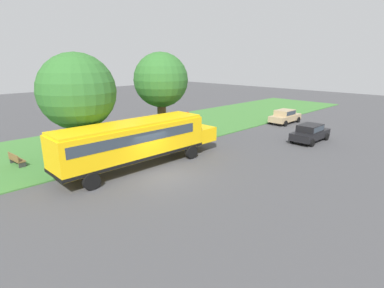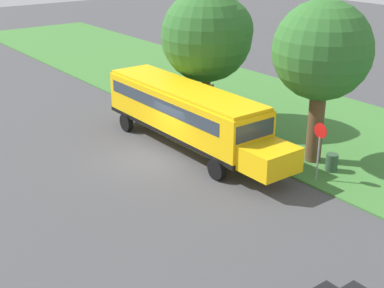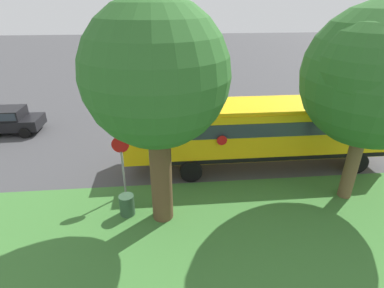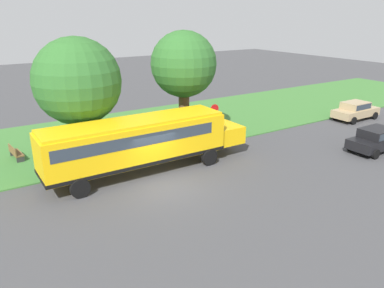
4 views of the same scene
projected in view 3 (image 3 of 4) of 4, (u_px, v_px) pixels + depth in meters
The scene contains 7 objects.
ground_plane at pixel (248, 143), 17.28m from camera, with size 120.00×120.00×0.00m, color #424244.
school_bus at pixel (270, 128), 14.28m from camera, with size 2.85×12.42×3.16m.
car_black_nearest at pixel (4, 119), 18.19m from camera, with size 2.02×4.40×1.56m.
oak_tree_beside_bus at pixel (374, 76), 10.19m from camera, with size 5.04×5.04×7.57m.
oak_tree_roadside_mid at pixel (157, 74), 9.02m from camera, with size 4.54×4.54×7.71m.
stop_sign at pixel (122, 160), 11.86m from camera, with size 0.08×0.68×2.74m.
trash_bin at pixel (127, 206), 11.28m from camera, with size 0.56×0.56×0.90m, color #2D4C33.
Camera 3 is at (-15.21, 4.71, 7.49)m, focal length 28.00 mm.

